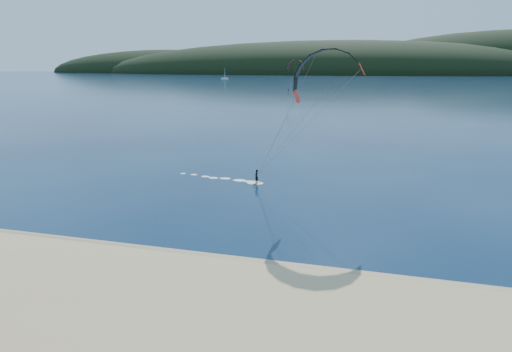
# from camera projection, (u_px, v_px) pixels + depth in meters

# --- Properties ---
(ground) EXTENTS (1800.00, 1800.00, 0.00)m
(ground) POSITION_uv_depth(u_px,v_px,m) (139.00, 290.00, 25.45)
(ground) COLOR #071C36
(ground) RESTS_ON ground
(wet_sand) EXTENTS (220.00, 2.50, 0.10)m
(wet_sand) POSITION_uv_depth(u_px,v_px,m) (171.00, 257.00, 29.64)
(wet_sand) COLOR #826B4B
(wet_sand) RESTS_ON ground
(headland) EXTENTS (1200.00, 310.00, 140.00)m
(headland) POSITION_uv_depth(u_px,v_px,m) (357.00, 74.00, 722.77)
(headland) COLOR black
(headland) RESTS_ON ground
(kitesurfer_near) EXTENTS (22.81, 7.34, 15.17)m
(kitesurfer_near) POSITION_uv_depth(u_px,v_px,m) (324.00, 90.00, 39.79)
(kitesurfer_near) COLOR gold
(kitesurfer_near) RESTS_ON ground
(kitesurfer_far) EXTENTS (9.16, 5.08, 14.60)m
(kitesurfer_far) POSITION_uv_depth(u_px,v_px,m) (296.00, 68.00, 209.97)
(kitesurfer_far) COLOR gold
(kitesurfer_far) RESTS_ON ground
(sailboat) EXTENTS (8.09, 5.00, 11.25)m
(sailboat) POSITION_uv_depth(u_px,v_px,m) (225.00, 78.00, 436.71)
(sailboat) COLOR white
(sailboat) RESTS_ON ground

